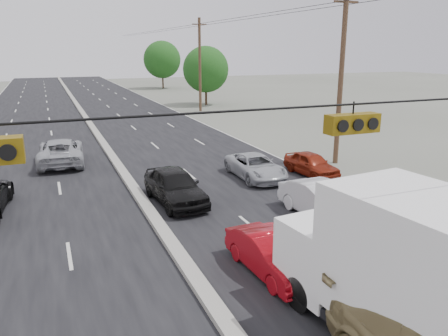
{
  "coord_description": "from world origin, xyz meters",
  "views": [
    {
      "loc": [
        -3.65,
        -6.4,
        6.76
      ],
      "look_at": [
        2.67,
        9.03,
        2.2
      ],
      "focal_mm": 35.0,
      "sensor_mm": 36.0,
      "label": 1
    }
  ],
  "objects_px": {
    "queue_car_a": "(175,186)",
    "tree_right_mid": "(206,69)",
    "utility_pole_right_b": "(341,78)",
    "box_truck": "(419,278)",
    "tree_right_far": "(162,60)",
    "oncoming_far": "(61,152)",
    "queue_car_d": "(427,218)",
    "queue_car_e": "(311,164)",
    "utility_pole_right_c": "(200,64)",
    "queue_car_c": "(255,167)",
    "red_sedan": "(271,255)",
    "queue_car_b": "(322,201)"
  },
  "relations": [
    {
      "from": "tree_right_far",
      "to": "oncoming_far",
      "type": "distance_m",
      "value": 52.66
    },
    {
      "from": "utility_pole_right_b",
      "to": "queue_car_e",
      "type": "xyz_separation_m",
      "value": [
        -2.9,
        -1.75,
        -4.48
      ]
    },
    {
      "from": "tree_right_mid",
      "to": "queue_car_d",
      "type": "xyz_separation_m",
      "value": [
        -5.86,
        -40.21,
        -3.67
      ]
    },
    {
      "from": "queue_car_b",
      "to": "queue_car_e",
      "type": "distance_m",
      "value": 6.37
    },
    {
      "from": "queue_car_a",
      "to": "box_truck",
      "type": "bearing_deg",
      "value": -84.09
    },
    {
      "from": "red_sedan",
      "to": "queue_car_d",
      "type": "bearing_deg",
      "value": -0.34
    },
    {
      "from": "utility_pole_right_b",
      "to": "queue_car_e",
      "type": "relative_size",
      "value": 2.7
    },
    {
      "from": "utility_pole_right_c",
      "to": "queue_car_a",
      "type": "height_order",
      "value": "utility_pole_right_c"
    },
    {
      "from": "tree_right_far",
      "to": "queue_car_b",
      "type": "relative_size",
      "value": 1.86
    },
    {
      "from": "tree_right_mid",
      "to": "queue_car_e",
      "type": "xyz_separation_m",
      "value": [
        -5.4,
        -31.75,
        -3.7
      ]
    },
    {
      "from": "queue_car_d",
      "to": "oncoming_far",
      "type": "xyz_separation_m",
      "value": [
        -12.2,
        16.3,
        0.1
      ]
    },
    {
      "from": "tree_right_mid",
      "to": "oncoming_far",
      "type": "xyz_separation_m",
      "value": [
        -18.06,
        -23.91,
        -3.57
      ]
    },
    {
      "from": "oncoming_far",
      "to": "utility_pole_right_c",
      "type": "bearing_deg",
      "value": -125.99
    },
    {
      "from": "utility_pole_right_c",
      "to": "queue_car_e",
      "type": "relative_size",
      "value": 2.7
    },
    {
      "from": "queue_car_b",
      "to": "utility_pole_right_b",
      "type": "bearing_deg",
      "value": 47.08
    },
    {
      "from": "tree_right_far",
      "to": "queue_car_c",
      "type": "bearing_deg",
      "value": -99.61
    },
    {
      "from": "utility_pole_right_b",
      "to": "tree_right_far",
      "type": "distance_m",
      "value": 55.11
    },
    {
      "from": "utility_pole_right_b",
      "to": "queue_car_c",
      "type": "bearing_deg",
      "value": -169.68
    },
    {
      "from": "utility_pole_right_b",
      "to": "queue_car_e",
      "type": "bearing_deg",
      "value": -148.92
    },
    {
      "from": "tree_right_mid",
      "to": "queue_car_a",
      "type": "height_order",
      "value": "tree_right_mid"
    },
    {
      "from": "queue_car_d",
      "to": "queue_car_b",
      "type": "bearing_deg",
      "value": 130.51
    },
    {
      "from": "oncoming_far",
      "to": "red_sedan",
      "type": "bearing_deg",
      "value": 111.38
    },
    {
      "from": "utility_pole_right_b",
      "to": "tree_right_mid",
      "type": "xyz_separation_m",
      "value": [
        2.5,
        30.0,
        -0.77
      ]
    },
    {
      "from": "utility_pole_right_b",
      "to": "oncoming_far",
      "type": "distance_m",
      "value": 17.26
    },
    {
      "from": "utility_pole_right_b",
      "to": "red_sedan",
      "type": "height_order",
      "value": "utility_pole_right_b"
    },
    {
      "from": "queue_car_c",
      "to": "tree_right_far",
      "type": "bearing_deg",
      "value": 80.96
    },
    {
      "from": "queue_car_a",
      "to": "queue_car_d",
      "type": "bearing_deg",
      "value": -46.17
    },
    {
      "from": "tree_right_far",
      "to": "utility_pole_right_c",
      "type": "bearing_deg",
      "value": -96.65
    },
    {
      "from": "utility_pole_right_b",
      "to": "box_truck",
      "type": "relative_size",
      "value": 1.3
    },
    {
      "from": "tree_right_mid",
      "to": "tree_right_far",
      "type": "xyz_separation_m",
      "value": [
        1.0,
        25.0,
        0.62
      ]
    },
    {
      "from": "utility_pole_right_c",
      "to": "queue_car_c",
      "type": "distance_m",
      "value": 27.14
    },
    {
      "from": "queue_car_b",
      "to": "tree_right_far",
      "type": "bearing_deg",
      "value": 78.01
    },
    {
      "from": "utility_pole_right_b",
      "to": "queue_car_d",
      "type": "relative_size",
      "value": 2.17
    },
    {
      "from": "queue_car_d",
      "to": "utility_pole_right_c",
      "type": "bearing_deg",
      "value": 82.57
    },
    {
      "from": "utility_pole_right_c",
      "to": "red_sedan",
      "type": "relative_size",
      "value": 2.6
    },
    {
      "from": "red_sedan",
      "to": "queue_car_b",
      "type": "distance_m",
      "value": 5.29
    },
    {
      "from": "tree_right_mid",
      "to": "tree_right_far",
      "type": "height_order",
      "value": "tree_right_far"
    },
    {
      "from": "queue_car_a",
      "to": "oncoming_far",
      "type": "bearing_deg",
      "value": 111.33
    },
    {
      "from": "utility_pole_right_c",
      "to": "utility_pole_right_b",
      "type": "bearing_deg",
      "value": -90.0
    },
    {
      "from": "utility_pole_right_c",
      "to": "queue_car_b",
      "type": "height_order",
      "value": "utility_pole_right_c"
    },
    {
      "from": "utility_pole_right_b",
      "to": "box_truck",
      "type": "distance_m",
      "value": 17.88
    },
    {
      "from": "queue_car_a",
      "to": "queue_car_b",
      "type": "xyz_separation_m",
      "value": [
        5.06,
        -4.04,
        -0.07
      ]
    },
    {
      "from": "red_sedan",
      "to": "queue_car_a",
      "type": "height_order",
      "value": "queue_car_a"
    },
    {
      "from": "queue_car_a",
      "to": "tree_right_mid",
      "type": "bearing_deg",
      "value": 63.56
    },
    {
      "from": "utility_pole_right_b",
      "to": "tree_right_far",
      "type": "xyz_separation_m",
      "value": [
        3.5,
        55.0,
        -0.15
      ]
    },
    {
      "from": "utility_pole_right_b",
      "to": "red_sedan",
      "type": "xyz_separation_m",
      "value": [
        -10.16,
        -10.6,
        -4.47
      ]
    },
    {
      "from": "queue_car_c",
      "to": "queue_car_e",
      "type": "bearing_deg",
      "value": -11.38
    },
    {
      "from": "queue_car_a",
      "to": "queue_car_d",
      "type": "distance_m",
      "value": 10.41
    },
    {
      "from": "tree_right_mid",
      "to": "queue_car_a",
      "type": "relative_size",
      "value": 1.54
    },
    {
      "from": "utility_pole_right_b",
      "to": "box_truck",
      "type": "xyz_separation_m",
      "value": [
        -8.98,
        -15.13,
        -3.17
      ]
    }
  ]
}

